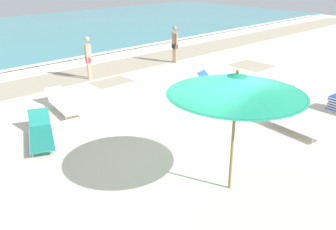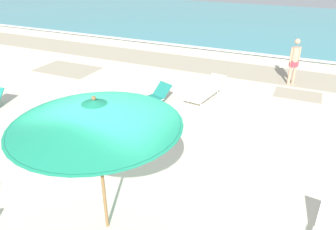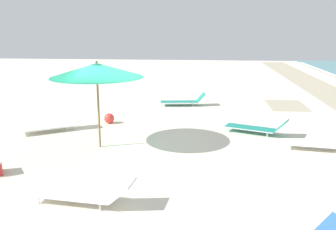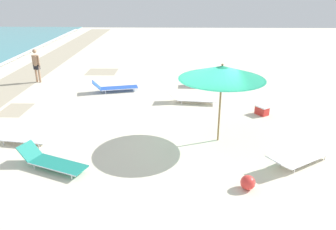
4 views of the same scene
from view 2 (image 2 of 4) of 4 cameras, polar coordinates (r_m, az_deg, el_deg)
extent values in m
cube|color=beige|center=(7.04, -7.82, -15.15)|extent=(60.00, 60.00, 0.16)
cube|color=#B3A68B|center=(14.71, 11.71, 7.73)|extent=(57.00, 2.20, 0.00)
cube|color=#B3A68B|center=(15.13, -17.09, 7.64)|extent=(2.64, 1.69, 0.00)
cube|color=#B3A68B|center=(12.66, 21.67, 3.31)|extent=(1.61, 1.07, 0.00)
cube|color=teal|center=(25.90, 18.23, 15.00)|extent=(60.00, 18.07, 0.06)
cube|color=white|center=(17.21, 13.93, 10.42)|extent=(56.00, 0.44, 0.01)
cylinder|color=olive|center=(5.77, -11.42, -10.10)|extent=(0.06, 0.06, 2.35)
cone|color=#1E936B|center=(5.17, -12.56, 0.45)|extent=(2.74, 2.74, 0.42)
cylinder|color=#166E50|center=(5.26, -12.35, -1.50)|extent=(2.66, 2.66, 0.01)
sphere|color=olive|center=(5.08, -12.82, 2.88)|extent=(0.07, 0.07, 0.07)
cube|color=white|center=(11.46, 6.12, 3.69)|extent=(0.84, 1.70, 0.03)
cylinder|color=silver|center=(11.58, 4.81, 4.01)|extent=(0.27, 1.62, 0.03)
cylinder|color=silver|center=(11.33, 7.47, 3.36)|extent=(0.27, 1.62, 0.03)
cube|color=white|center=(12.26, 8.42, 5.94)|extent=(0.64, 0.53, 0.36)
cylinder|color=silver|center=(11.09, 3.40, 2.47)|extent=(0.03, 0.03, 0.16)
cylinder|color=silver|center=(10.87, 5.73, 1.87)|extent=(0.03, 0.03, 0.16)
cylinder|color=silver|center=(12.12, 6.44, 4.49)|extent=(0.03, 0.03, 0.16)
cylinder|color=silver|center=(11.92, 8.62, 3.97)|extent=(0.03, 0.03, 0.16)
cube|color=#1E8475|center=(10.68, -5.18, 1.99)|extent=(1.22, 1.81, 0.03)
cylinder|color=silver|center=(10.90, -6.15, 2.47)|extent=(0.69, 1.59, 0.03)
cylinder|color=silver|center=(10.46, -4.18, 1.50)|extent=(0.69, 1.59, 0.03)
cube|color=#1E8475|center=(11.21, -0.99, 4.41)|extent=(0.69, 0.60, 0.42)
cylinder|color=silver|center=(10.56, -8.87, 0.92)|extent=(0.03, 0.03, 0.16)
cylinder|color=silver|center=(10.18, -7.25, 0.02)|extent=(0.03, 0.03, 0.16)
cylinder|color=silver|center=(11.27, -3.28, 2.89)|extent=(0.03, 0.03, 0.16)
cylinder|color=silver|center=(10.92, -1.58, 2.11)|extent=(0.03, 0.03, 0.16)
cube|color=white|center=(6.74, 27.21, -15.71)|extent=(0.62, 0.50, 0.39)
cylinder|color=tan|center=(13.57, 21.13, 6.92)|extent=(0.11, 0.11, 0.90)
cylinder|color=tan|center=(13.44, 20.47, 6.86)|extent=(0.11, 0.11, 0.90)
cube|color=#D13D4C|center=(13.40, 21.05, 8.38)|extent=(0.34, 0.34, 0.24)
cylinder|color=tan|center=(13.30, 21.30, 9.83)|extent=(0.27, 0.27, 0.55)
cylinder|color=tan|center=(13.42, 21.91, 9.84)|extent=(0.08, 0.08, 0.55)
cylinder|color=tan|center=(13.19, 20.67, 9.77)|extent=(0.08, 0.08, 0.55)
sphere|color=tan|center=(13.19, 21.64, 11.84)|extent=(0.21, 0.21, 0.21)
camera|label=1|loc=(8.59, -70.42, 9.00)|focal=40.00mm
camera|label=3|loc=(10.35, 72.86, 2.52)|focal=40.00mm
camera|label=4|loc=(13.88, -47.35, 20.18)|focal=35.00mm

